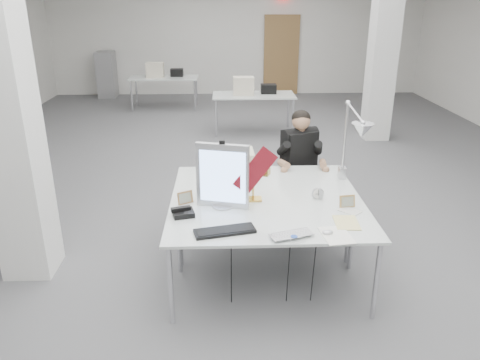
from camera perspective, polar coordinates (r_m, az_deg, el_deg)
The scene contains 23 objects.
room_shell at distance 6.31m, azimuth 1.93°, elevation 13.76°, with size 10.04×14.04×3.24m.
desk_main at distance 4.05m, azimuth 3.77°, elevation -4.93°, with size 1.80×0.90×0.03m, color silver.
desk_second at distance 4.87m, azimuth 2.74°, elevation -0.22°, with size 1.80×0.90×0.03m, color silver.
bg_desk_a at distance 9.30m, azimuth 1.68°, elevation 10.31°, with size 1.60×0.80×0.03m, color silver.
bg_desk_b at distance 11.53m, azimuth -9.24°, elevation 12.22°, with size 1.60×0.80×0.03m, color silver.
filing_cabinet at distance 13.27m, azimuth -15.94°, elevation 12.25°, with size 0.45×0.55×1.20m, color gray.
office_chair at distance 5.68m, azimuth 7.04°, elevation 0.10°, with size 0.48×0.48×0.97m, color black, non-canonical shape.
seated_person at distance 5.50m, azimuth 7.31°, elevation 3.93°, with size 0.51×0.64×0.96m, color black, non-canonical shape.
monitor at distance 4.16m, azimuth -2.14°, elevation 0.49°, with size 0.48×0.05×0.59m, color silver.
pennant at distance 4.11m, azimuth 1.89°, elevation 1.15°, with size 0.43×0.01×0.18m, color maroon.
keyboard at distance 3.81m, azimuth -1.87°, elevation -6.24°, with size 0.50×0.17×0.02m, color black.
laptop at distance 3.73m, azimuth 6.61°, elevation -7.06°, with size 0.35×0.22×0.03m, color #ACACB0.
mouse at distance 3.85m, azimuth 10.62°, elevation -6.28°, with size 0.09×0.06×0.03m, color silver.
bankers_lamp at distance 4.33m, azimuth 1.62°, elevation -0.25°, with size 0.32×0.13×0.36m, color gold, non-canonical shape.
desk_phone at distance 4.12m, azimuth -6.92°, elevation -4.04°, with size 0.18×0.16×0.05m, color black.
picture_frame_left at distance 4.34m, azimuth -6.70°, elevation -2.13°, with size 0.15×0.01×0.12m, color #A37446.
picture_frame_right at distance 4.34m, azimuth 12.94°, elevation -2.54°, with size 0.15×0.01×0.11m, color tan.
desk_clock at distance 4.47m, azimuth 9.47°, elevation -1.66°, with size 0.11×0.11×0.03m, color #AAAAAE.
paper_stack_a at distance 3.84m, azimuth 11.66°, elevation -6.61°, with size 0.22×0.31×0.01m, color white.
paper_stack_b at distance 4.06m, azimuth 12.85°, elevation -5.08°, with size 0.20×0.27×0.01m, color #E9DD8B.
paper_stack_c at distance 4.29m, azimuth 13.22°, elevation -3.68°, with size 0.18×0.13×0.01m, color silver.
beige_monitor at distance 4.81m, azimuth -0.38°, elevation 1.75°, with size 0.34×0.32×0.32m, color beige.
architect_lamp at distance 4.68m, azimuth 13.40°, elevation 3.96°, with size 0.23×0.66×0.85m, color silver, non-canonical shape.
Camera 1 is at (-0.39, -6.11, 2.54)m, focal length 35.00 mm.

